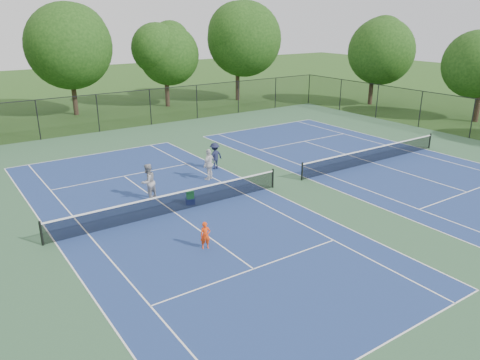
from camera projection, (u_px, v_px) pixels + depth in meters
ground at (287, 184)px, 25.95m from camera, size 140.00×140.00×0.00m
court_pad at (287, 184)px, 25.95m from camera, size 36.00×36.00×0.01m
tennis_court_left at (174, 210)px, 22.18m from camera, size 12.00×23.83×1.07m
tennis_court_right at (372, 161)px, 29.66m from camera, size 12.00×23.83×1.07m
perimeter_fence at (288, 156)px, 25.42m from camera, size 36.08×36.08×3.02m
tree_back_b at (68, 42)px, 41.80m from camera, size 7.60×7.60×10.03m
tree_back_c at (165, 51)px, 46.21m from camera, size 6.00×6.00×8.40m
tree_back_d at (237, 35)px, 49.27m from camera, size 7.80×7.80×10.37m
tree_side_e at (375, 47)px, 47.19m from camera, size 6.60×6.60×8.87m
child_player at (205, 235)px, 18.61m from camera, size 0.48×0.40×1.13m
instructor at (148, 182)px, 23.48m from camera, size 1.12×1.02×1.87m
bystander_a at (209, 164)px, 26.37m from camera, size 1.14×0.87×1.80m
bystander_b at (215, 156)px, 28.25m from camera, size 1.13×0.76×1.63m
ball_crate at (190, 201)px, 23.13m from camera, size 0.49×0.42×0.31m
ball_hopper at (190, 195)px, 23.02m from camera, size 0.40×0.36×0.39m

